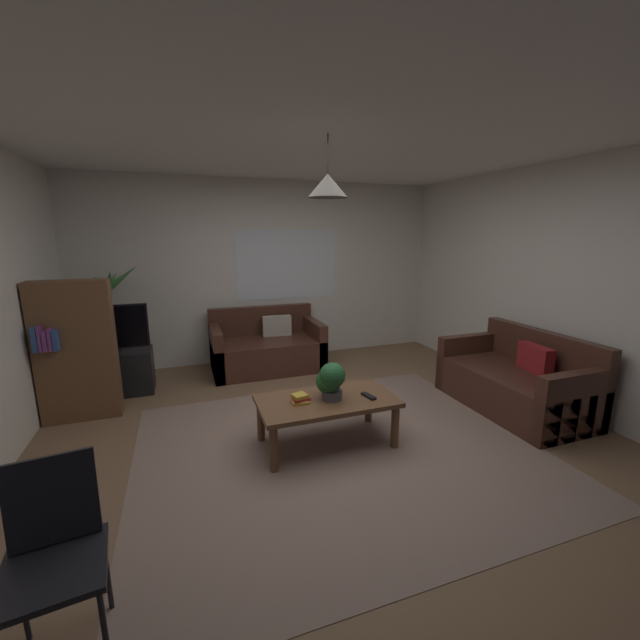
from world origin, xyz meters
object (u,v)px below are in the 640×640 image
tv (106,329)px  potted_palm_corner (110,331)px  couch_under_window (267,349)px  couch_right_side (516,383)px  remote_on_table_0 (369,396)px  folding_chair (54,548)px  potted_plant_on_table (331,380)px  bookshelf_corner (76,351)px  book_on_table_0 (300,402)px  tv_stand (111,373)px  book_on_table_1 (301,399)px  book_on_table_2 (300,396)px  coffee_table (327,405)px  pendant_lamp (328,186)px

tv → potted_palm_corner: (-0.04, 0.49, -0.14)m
couch_under_window → couch_right_side: (2.23, -2.13, -0.00)m
remote_on_table_0 → folding_chair: folding_chair is taller
couch_under_window → remote_on_table_0: bearing=-79.2°
potted_plant_on_table → bookshelf_corner: 2.54m
couch_under_window → book_on_table_0: couch_under_window is taller
remote_on_table_0 → tv_stand: (-2.31, 1.98, -0.19)m
book_on_table_1 → folding_chair: folding_chair is taller
book_on_table_0 → remote_on_table_0: bearing=-8.6°
book_on_table_0 → tv_stand: (-1.72, 1.89, -0.19)m
potted_plant_on_table → folding_chair: bearing=-145.1°
tv_stand → remote_on_table_0: bearing=-40.5°
book_on_table_2 → tv: bearing=132.7°
book_on_table_1 → coffee_table: bearing=1.2°
tv → potted_plant_on_table: bearing=-43.4°
remote_on_table_0 → potted_plant_on_table: (-0.33, 0.07, 0.16)m
tv_stand → book_on_table_0: bearing=-47.7°
book_on_table_0 → folding_chair: bearing=-140.2°
tv_stand → pendant_lamp: 3.34m
bookshelf_corner → pendant_lamp: (2.14, -1.30, 1.49)m
book_on_table_0 → pendant_lamp: (0.24, 0.01, 1.76)m
couch_under_window → coffee_table: bearing=-88.0°
couch_under_window → potted_plant_on_table: (0.10, -2.17, 0.33)m
coffee_table → tv_stand: bearing=136.2°
couch_right_side → potted_plant_on_table: bearing=-89.0°
coffee_table → book_on_table_2: bearing=179.2°
couch_right_side → pendant_lamp: bearing=-89.6°
coffee_table → remote_on_table_0: 0.37m
remote_on_table_0 → bookshelf_corner: 2.87m
folding_chair → pendant_lamp: bearing=35.7°
potted_plant_on_table → potted_palm_corner: 3.11m
book_on_table_0 → folding_chair: folding_chair is taller
pendant_lamp → potted_palm_corner: bearing=130.3°
book_on_table_2 → remote_on_table_0: size_ratio=0.73×
book_on_table_1 → bookshelf_corner: size_ratio=0.10×
remote_on_table_0 → tv_stand: size_ratio=0.18×
tv_stand → book_on_table_1: bearing=-47.5°
folding_chair → book_on_table_2: bearing=40.0°
book_on_table_1 → tv_stand: (-1.73, 1.89, -0.21)m
book_on_table_2 → potted_plant_on_table: (0.27, -0.02, 0.11)m
potted_plant_on_table → coffee_table: bearing=141.5°
bookshelf_corner → pendant_lamp: pendant_lamp is taller
book_on_table_0 → potted_plant_on_table: bearing=-3.3°
coffee_table → tv_stand: 2.72m
tv_stand → bookshelf_corner: (-0.19, -0.58, 0.45)m
coffee_table → book_on_table_0: book_on_table_0 is taller
potted_plant_on_table → potted_palm_corner: size_ratio=0.23×
book_on_table_0 → bookshelf_corner: bookshelf_corner is taller
couch_right_side → potted_palm_corner: bearing=-119.4°
book_on_table_2 → tv: (-1.71, 1.86, 0.30)m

